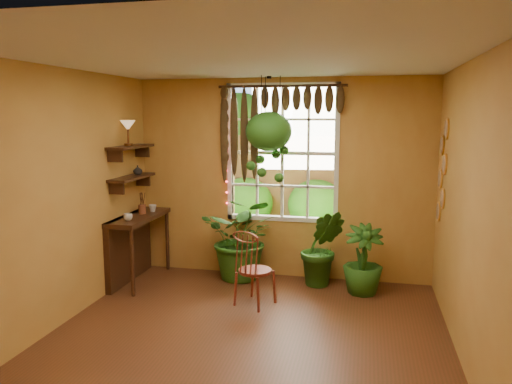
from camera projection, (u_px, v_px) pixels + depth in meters
floor at (241, 348)px, 4.78m from camera, size 4.50×4.50×0.00m
ceiling at (240, 58)px, 4.37m from camera, size 4.50×4.50×0.00m
wall_back at (282, 179)px, 6.75m from camera, size 4.00×0.00×4.00m
wall_left at (48, 201)px, 5.01m from camera, size 0.00×4.50×4.50m
wall_right at (474, 219)px, 4.14m from camera, size 0.00×4.50×4.50m
window at (282, 153)px, 6.72m from camera, size 1.52×0.10×1.86m
valance_vine at (275, 110)px, 6.53m from camera, size 1.70×0.12×1.10m
string_lights at (226, 149)px, 6.79m from camera, size 0.03×0.03×1.54m
wall_plates at (442, 172)px, 5.84m from camera, size 0.04×0.32×1.10m
counter_ledge at (132, 240)px, 6.65m from camera, size 0.40×1.20×0.90m
shelf_lower at (132, 177)px, 6.51m from camera, size 0.25×0.90×0.04m
shelf_upper at (131, 147)px, 6.45m from camera, size 0.25×0.90×0.04m
backyard at (327, 157)px, 11.16m from camera, size 14.00×10.00×12.00m
windsor_chair at (254, 280)px, 5.81m from camera, size 0.51×0.52×1.04m
potted_plant_left at (243, 238)px, 6.71m from camera, size 1.06×0.93×1.15m
potted_plant_mid at (322, 248)px, 6.45m from camera, size 0.58×0.48×1.01m
potted_plant_right at (363, 260)px, 6.18m from camera, size 0.57×0.57×0.87m
hanging_basket at (269, 138)px, 6.43m from camera, size 0.60×0.60×1.37m
cup_a at (128, 217)px, 6.23m from camera, size 0.15×0.15×0.09m
cup_b at (153, 208)px, 6.80m from camera, size 0.14×0.14×0.10m
brush_jar at (142, 203)px, 6.66m from camera, size 0.10×0.10×0.36m
shelf_vase at (138, 170)px, 6.65m from camera, size 0.13×0.13×0.13m
tiffany_lamp at (128, 127)px, 6.32m from camera, size 0.20×0.20×0.33m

